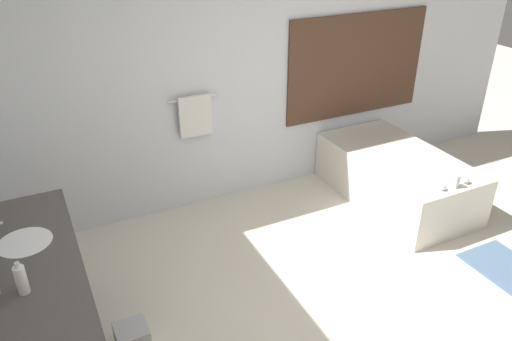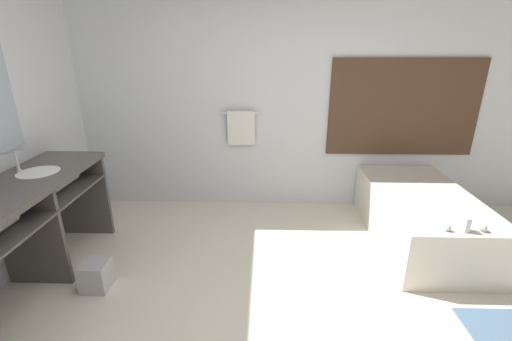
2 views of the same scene
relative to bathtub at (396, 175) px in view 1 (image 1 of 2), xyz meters
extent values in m
plane|color=beige|center=(-1.56, -1.36, -0.28)|extent=(16.00, 16.00, 0.00)
cube|color=silver|center=(-1.56, 0.87, 1.07)|extent=(7.40, 0.06, 2.70)
cube|color=#4C3323|center=(0.00, 0.82, 0.93)|extent=(1.70, 0.02, 1.10)
cylinder|color=silver|center=(-1.86, 0.80, 0.87)|extent=(0.50, 0.02, 0.02)
cube|color=silver|center=(-1.86, 0.79, 0.70)|extent=(0.32, 0.04, 0.40)
cube|color=#4C4742|center=(-3.46, -0.78, 0.60)|extent=(0.58, 1.68, 0.05)
cube|color=#4C4742|center=(-3.46, -0.78, 0.39)|extent=(0.55, 1.59, 0.02)
cylinder|color=white|center=(-3.46, -0.53, 0.56)|extent=(0.33, 0.33, 0.13)
cube|color=#4C4742|center=(-3.46, -0.78, 0.14)|extent=(0.54, 0.04, 0.85)
cube|color=#4C4742|center=(-3.46, 0.04, 0.14)|extent=(0.54, 0.04, 0.85)
cylinder|color=silver|center=(-3.42, -1.20, 0.46)|extent=(0.13, 0.46, 0.13)
cylinder|color=silver|center=(-3.42, -0.36, 0.46)|extent=(0.13, 0.46, 0.13)
cube|color=silver|center=(0.00, 0.00, -0.03)|extent=(0.90, 1.65, 0.52)
ellipsoid|color=white|center=(0.00, 0.00, 0.08)|extent=(0.65, 1.19, 0.30)
cube|color=silver|center=(0.00, -0.73, 0.29)|extent=(0.04, 0.07, 0.12)
sphere|color=silver|center=(-0.14, -0.73, 0.26)|extent=(0.06, 0.06, 0.06)
sphere|color=silver|center=(0.14, -0.73, 0.26)|extent=(0.06, 0.06, 0.06)
cylinder|color=white|center=(-3.49, -1.02, 0.71)|extent=(0.06, 0.06, 0.17)
cylinder|color=silver|center=(-3.49, -1.02, 0.80)|extent=(0.03, 0.03, 0.03)
cube|color=#B2B2B2|center=(-2.96, -0.84, -0.16)|extent=(0.22, 0.22, 0.24)
cube|color=slate|center=(0.10, -1.38, -0.28)|extent=(0.49, 0.72, 0.02)
camera|label=1|loc=(-3.28, -3.41, 2.45)|focal=35.00mm
camera|label=2|loc=(-1.58, -3.14, 1.61)|focal=24.00mm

